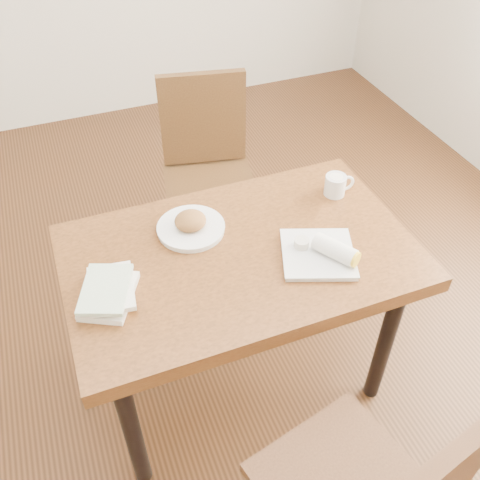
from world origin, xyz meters
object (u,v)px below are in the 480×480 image
object	(u,v)px
plate_burrito	(323,252)
book_stack	(109,292)
table	(240,270)
chair_far	(207,164)
coffee_mug	(336,185)
plate_scone	(191,226)

from	to	relation	value
plate_burrito	book_stack	xyz separation A→B (m)	(-0.69, 0.08, 0.00)
plate_burrito	table	bearing A→B (deg)	151.96
table	chair_far	bearing A→B (deg)	79.54
chair_far	book_stack	bearing A→B (deg)	-124.93
book_stack	coffee_mug	bearing A→B (deg)	13.23
plate_scone	table	bearing A→B (deg)	-52.39
chair_far	book_stack	xyz separation A→B (m)	(-0.60, -0.86, 0.23)
table	plate_scone	bearing A→B (deg)	127.61
table	coffee_mug	bearing A→B (deg)	19.91
table	coffee_mug	size ratio (longest dim) A/B	9.94
table	coffee_mug	distance (m)	0.50
coffee_mug	table	bearing A→B (deg)	-160.09
table	chair_far	size ratio (longest dim) A/B	1.23
table	book_stack	bearing A→B (deg)	-173.88
plate_burrito	book_stack	bearing A→B (deg)	173.26
chair_far	plate_burrito	xyz separation A→B (m)	(0.09, -0.94, 0.23)
coffee_mug	book_stack	size ratio (longest dim) A/B	0.48
coffee_mug	book_stack	distance (m)	0.93
table	book_stack	xyz separation A→B (m)	(-0.45, -0.05, 0.12)
chair_far	book_stack	size ratio (longest dim) A/B	3.87
plate_scone	book_stack	world-z (taller)	plate_scone
chair_far	plate_burrito	world-z (taller)	chair_far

